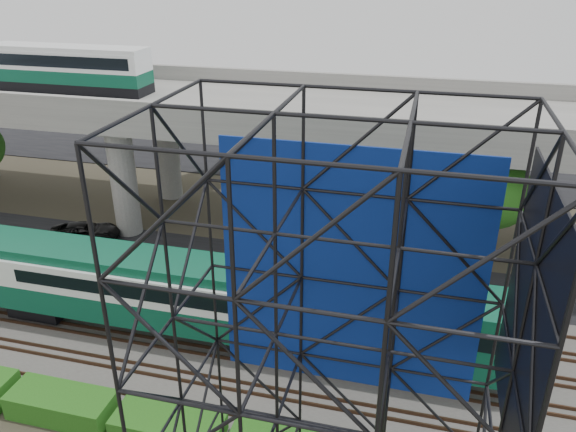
# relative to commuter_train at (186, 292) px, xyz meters

# --- Properties ---
(ground) EXTENTS (140.00, 140.00, 0.00)m
(ground) POSITION_rel_commuter_train_xyz_m (0.82, -2.00, -2.88)
(ground) COLOR #474233
(ground) RESTS_ON ground
(ballast_bed) EXTENTS (90.00, 12.00, 0.20)m
(ballast_bed) POSITION_rel_commuter_train_xyz_m (0.82, 0.00, -2.78)
(ballast_bed) COLOR slate
(ballast_bed) RESTS_ON ground
(service_road) EXTENTS (90.00, 5.00, 0.08)m
(service_road) POSITION_rel_commuter_train_xyz_m (0.82, 8.50, -2.84)
(service_road) COLOR black
(service_road) RESTS_ON ground
(parking_lot) EXTENTS (90.00, 18.00, 0.08)m
(parking_lot) POSITION_rel_commuter_train_xyz_m (0.82, 32.00, -2.84)
(parking_lot) COLOR black
(parking_lot) RESTS_ON ground
(harbor_water) EXTENTS (140.00, 40.00, 0.03)m
(harbor_water) POSITION_rel_commuter_train_xyz_m (0.82, 54.00, -2.87)
(harbor_water) COLOR slate
(harbor_water) RESTS_ON ground
(rail_tracks) EXTENTS (90.00, 9.52, 0.16)m
(rail_tracks) POSITION_rel_commuter_train_xyz_m (0.82, -0.00, -2.60)
(rail_tracks) COLOR #472D1E
(rail_tracks) RESTS_ON ballast_bed
(commuter_train) EXTENTS (29.30, 3.06, 4.30)m
(commuter_train) POSITION_rel_commuter_train_xyz_m (0.00, 0.00, 0.00)
(commuter_train) COLOR black
(commuter_train) RESTS_ON rail_tracks
(overpass) EXTENTS (80.00, 12.00, 12.40)m
(overpass) POSITION_rel_commuter_train_xyz_m (-0.31, 14.00, 5.33)
(overpass) COLOR #9E9B93
(overpass) RESTS_ON ground
(scaffold_tower) EXTENTS (9.36, 6.36, 15.00)m
(scaffold_tower) POSITION_rel_commuter_train_xyz_m (9.05, -9.98, 4.59)
(scaffold_tower) COLOR black
(scaffold_tower) RESTS_ON ground
(hedge_strip) EXTENTS (34.60, 1.80, 1.20)m
(hedge_strip) POSITION_rel_commuter_train_xyz_m (1.82, -6.30, -2.32)
(hedge_strip) COLOR #195212
(hedge_strip) RESTS_ON ground
(trees) EXTENTS (40.94, 16.94, 7.69)m
(trees) POSITION_rel_commuter_train_xyz_m (-3.85, 14.17, 2.69)
(trees) COLOR #382314
(trees) RESTS_ON ground
(suv) EXTENTS (5.19, 3.80, 1.31)m
(suv) POSITION_rel_commuter_train_xyz_m (-11.49, 8.43, -2.15)
(suv) COLOR black
(suv) RESTS_ON service_road
(parked_cars) EXTENTS (33.29, 9.40, 1.23)m
(parked_cars) POSITION_rel_commuter_train_xyz_m (1.56, 31.77, -2.21)
(parked_cars) COLOR silver
(parked_cars) RESTS_ON parking_lot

